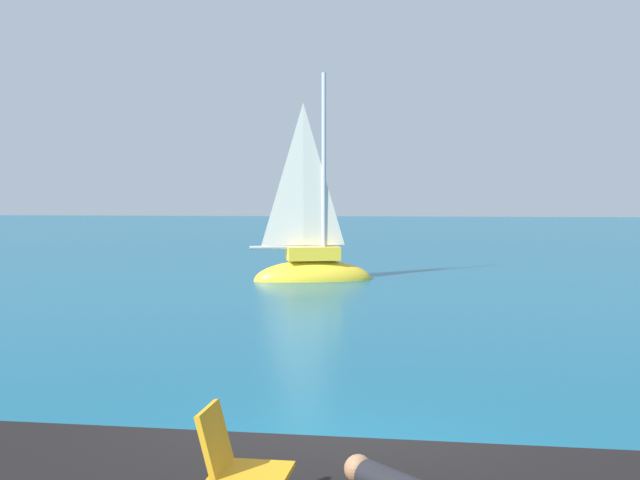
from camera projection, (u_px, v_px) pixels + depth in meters
name	position (u px, v px, depth m)	size (l,w,h in m)	color
ground_plane	(341.00, 463.00, 9.09)	(160.00, 160.00, 0.00)	#0F5675
sailboat_near	(312.00, 268.00, 27.06)	(4.00, 2.24, 7.23)	yellow
beach_chair	(235.00, 459.00, 5.82)	(0.62, 0.51, 0.80)	orange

